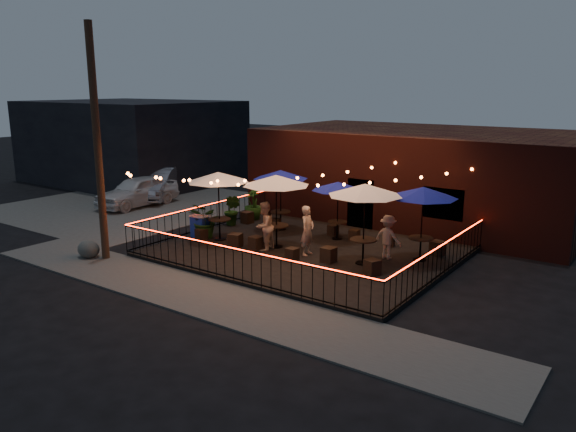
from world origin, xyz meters
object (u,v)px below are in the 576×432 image
(cafe_table_4, at_px, (365,191))
(cooler, at_px, (200,226))
(cafe_table_5, at_px, (423,193))
(utility_pole, at_px, (97,145))
(cafe_table_0, at_px, (218,178))
(cafe_table_2, at_px, (276,181))
(boulder, at_px, (89,249))
(cafe_table_1, at_px, (281,175))
(cafe_table_3, at_px, (338,187))

(cafe_table_4, relative_size, cooler, 3.37)
(cafe_table_4, height_order, cafe_table_5, cafe_table_4)
(utility_pole, bearing_deg, cafe_table_4, 29.35)
(cafe_table_0, xyz_separation_m, cafe_table_2, (2.40, 0.44, 0.05))
(cafe_table_2, xyz_separation_m, cooler, (-3.24, -0.66, -2.00))
(cafe_table_0, relative_size, cooler, 3.42)
(cafe_table_0, xyz_separation_m, cooler, (-0.84, -0.22, -1.95))
(utility_pole, bearing_deg, boulder, -153.22)
(cafe_table_0, relative_size, cafe_table_4, 1.02)
(cafe_table_1, height_order, boulder, cafe_table_1)
(cafe_table_3, bearing_deg, cafe_table_2, -118.95)
(cafe_table_3, bearing_deg, cafe_table_4, -43.54)
(cafe_table_1, height_order, cafe_table_2, cafe_table_2)
(utility_pole, height_order, cafe_table_2, utility_pole)
(utility_pole, relative_size, cafe_table_0, 2.65)
(utility_pole, relative_size, cafe_table_3, 3.57)
(cafe_table_2, bearing_deg, utility_pole, -134.87)
(cafe_table_1, xyz_separation_m, cafe_table_3, (2.66, 0.07, -0.21))
(cafe_table_3, bearing_deg, cafe_table_0, -143.54)
(utility_pole, height_order, cafe_table_3, utility_pole)
(utility_pole, distance_m, boulder, 3.72)
(utility_pole, bearing_deg, cafe_table_1, 66.14)
(cafe_table_2, xyz_separation_m, cafe_table_3, (1.25, 2.26, -0.40))
(utility_pole, height_order, cooler, utility_pole)
(cafe_table_5, xyz_separation_m, cooler, (-8.16, -2.23, -1.86))
(cafe_table_0, height_order, cooler, cafe_table_0)
(cafe_table_4, xyz_separation_m, cafe_table_5, (1.40, 1.48, -0.16))
(cafe_table_3, bearing_deg, utility_pole, -130.14)
(cafe_table_3, bearing_deg, cafe_table_5, -10.54)
(utility_pole, xyz_separation_m, cafe_table_4, (7.80, 4.39, -1.38))
(cooler, xyz_separation_m, boulder, (-1.60, -3.92, -0.26))
(cafe_table_1, relative_size, cafe_table_4, 0.83)
(cafe_table_0, bearing_deg, utility_pole, -115.95)
(cafe_table_3, xyz_separation_m, boulder, (-6.09, -6.84, -1.86))
(cafe_table_4, xyz_separation_m, boulder, (-8.36, -4.67, -2.28))
(cafe_table_1, distance_m, cafe_table_2, 2.61)
(cafe_table_3, bearing_deg, cafe_table_1, -178.52)
(utility_pole, distance_m, cafe_table_4, 9.06)
(cafe_table_5, bearing_deg, cafe_table_4, -133.40)
(cafe_table_2, relative_size, cafe_table_4, 0.90)
(cafe_table_1, bearing_deg, utility_pole, -113.86)
(utility_pole, distance_m, cooler, 5.09)
(cafe_table_0, bearing_deg, cafe_table_2, 10.37)
(utility_pole, distance_m, cafe_table_0, 4.53)
(utility_pole, relative_size, cooler, 9.07)
(utility_pole, relative_size, cafe_table_2, 2.99)
(utility_pole, distance_m, cafe_table_3, 8.76)
(cafe_table_2, distance_m, cafe_table_4, 3.53)
(cafe_table_0, xyz_separation_m, cafe_table_4, (5.92, 0.53, 0.07))
(cafe_table_2, bearing_deg, cafe_table_5, 17.70)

